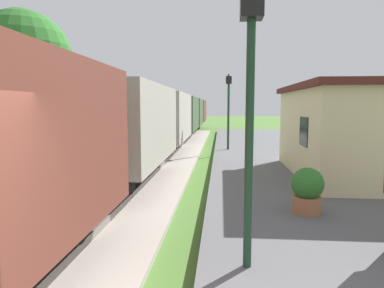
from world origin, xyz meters
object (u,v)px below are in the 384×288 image
freight_train (171,118)px  tree_trackside_far (23,59)px  station_hut (349,130)px  bench_down_platform (302,146)px  potted_planter (307,190)px  lamp_post_far (229,97)px  lamp_post_near (251,72)px

freight_train → tree_trackside_far: (-5.80, -4.94, 2.78)m
freight_train → tree_trackside_far: 8.10m
freight_train → station_hut: 11.18m
bench_down_platform → tree_trackside_far: (-12.11, 0.04, 3.74)m
freight_train → bench_down_platform: (6.32, -4.97, -0.96)m
potted_planter → tree_trackside_far: tree_trackside_far is taller
station_hut → tree_trackside_far: 13.49m
lamp_post_far → tree_trackside_far: bearing=-166.4°
freight_train → bench_down_platform: 8.10m
freight_train → bench_down_platform: size_ratio=26.13×
potted_planter → lamp_post_near: bearing=-119.3°
potted_planter → lamp_post_near: size_ratio=0.25×
potted_planter → bench_down_platform: bearing=77.8°
station_hut → potted_planter: station_hut is taller
bench_down_platform → lamp_post_near: (-3.05, -10.25, 2.08)m
lamp_post_far → bench_down_platform: bearing=-36.2°
station_hut → potted_planter: bearing=-118.9°
lamp_post_near → lamp_post_far: bearing=90.0°
freight_train → potted_planter: size_ratio=42.79×
station_hut → lamp_post_far: bearing=120.0°
lamp_post_far → tree_trackside_far: size_ratio=0.56×
lamp_post_near → lamp_post_far: size_ratio=1.00×
freight_train → station_hut: (6.80, -8.87, -0.02)m
bench_down_platform → potted_planter: (-1.69, -7.83, 0.00)m
tree_trackside_far → station_hut: bearing=-17.4°
bench_down_platform → lamp_post_far: 4.31m
lamp_post_far → station_hut: bearing=-60.0°
station_hut → freight_train: bearing=127.5°
potted_planter → lamp_post_near: lamp_post_near is taller
station_hut → lamp_post_far: lamp_post_far is taller
potted_planter → lamp_post_far: lamp_post_far is taller
station_hut → lamp_post_near: (-3.53, -6.36, 1.15)m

